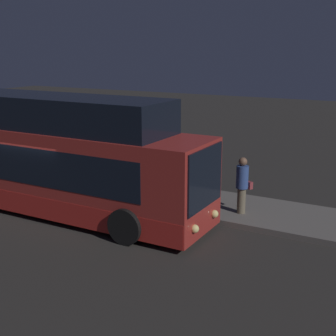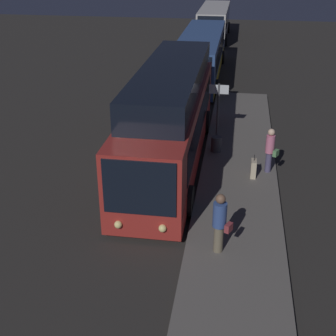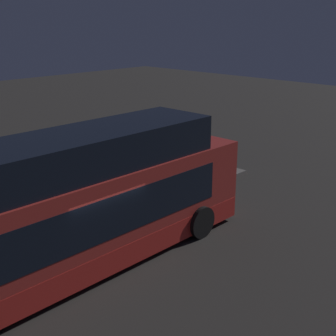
% 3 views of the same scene
% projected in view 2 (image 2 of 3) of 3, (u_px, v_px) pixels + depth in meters
% --- Properties ---
extents(ground, '(80.00, 80.00, 0.00)m').
position_uv_depth(ground, '(163.00, 165.00, 19.17)').
color(ground, '#2B2826').
extents(platform, '(20.00, 2.93, 0.18)m').
position_uv_depth(platform, '(239.00, 168.00, 18.71)').
color(platform, '#605B56').
rests_on(platform, ground).
extents(bus_lead, '(11.81, 2.75, 3.93)m').
position_uv_depth(bus_lead, '(170.00, 122.00, 18.72)').
color(bus_lead, maroon).
rests_on(bus_lead, ground).
extents(bus_second, '(12.48, 2.86, 2.78)m').
position_uv_depth(bus_second, '(201.00, 55.00, 31.22)').
color(bus_second, '#33518C').
rests_on(bus_second, ground).
extents(bus_third, '(10.50, 2.77, 2.81)m').
position_uv_depth(bus_third, '(214.00, 23.00, 43.56)').
color(bus_third, silver).
rests_on(bus_third, ground).
extents(passenger_boarding, '(0.54, 0.65, 1.86)m').
position_uv_depth(passenger_boarding, '(220.00, 221.00, 13.11)').
color(passenger_boarding, '#6B604C').
rests_on(passenger_boarding, platform).
extents(passenger_waiting, '(0.51, 0.59, 1.77)m').
position_uv_depth(passenger_waiting, '(270.00, 149.00, 17.77)').
color(passenger_waiting, '#4C476B').
rests_on(passenger_waiting, platform).
extents(suitcase, '(0.48, 0.20, 0.92)m').
position_uv_depth(suitcase, '(253.00, 169.00, 17.66)').
color(suitcase, beige).
rests_on(suitcase, platform).
extents(sign_post, '(0.10, 0.86, 2.49)m').
position_uv_depth(sign_post, '(218.00, 103.00, 20.70)').
color(sign_post, '#4C4C51').
rests_on(sign_post, platform).
extents(trash_bin, '(0.44, 0.44, 0.65)m').
position_uv_depth(trash_bin, '(216.00, 144.00, 19.82)').
color(trash_bin, '#3F3F44').
rests_on(trash_bin, platform).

